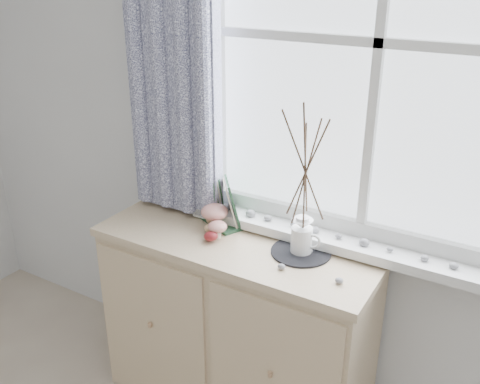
{
  "coord_description": "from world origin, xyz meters",
  "views": [
    {
      "loc": [
        0.85,
        0.1,
        1.91
      ],
      "look_at": [
        -0.1,
        1.7,
        1.1
      ],
      "focal_mm": 40.0,
      "sensor_mm": 36.0,
      "label": 1
    }
  ],
  "objects_px": {
    "toadstool_cluster": "(215,216)",
    "twig_pitcher": "(305,166)",
    "botanical_book": "(214,202)",
    "sideboard": "(235,326)"
  },
  "relations": [
    {
      "from": "sideboard",
      "to": "botanical_book",
      "type": "relative_size",
      "value": 3.96
    },
    {
      "from": "sideboard",
      "to": "twig_pitcher",
      "type": "xyz_separation_m",
      "value": [
        0.27,
        0.05,
        0.79
      ]
    },
    {
      "from": "sideboard",
      "to": "twig_pitcher",
      "type": "bearing_deg",
      "value": 11.09
    },
    {
      "from": "toadstool_cluster",
      "to": "twig_pitcher",
      "type": "bearing_deg",
      "value": 1.67
    },
    {
      "from": "botanical_book",
      "to": "twig_pitcher",
      "type": "xyz_separation_m",
      "value": [
        0.43,
        -0.03,
        0.26
      ]
    },
    {
      "from": "botanical_book",
      "to": "twig_pitcher",
      "type": "height_order",
      "value": "twig_pitcher"
    },
    {
      "from": "twig_pitcher",
      "to": "sideboard",
      "type": "bearing_deg",
      "value": 171.2
    },
    {
      "from": "toadstool_cluster",
      "to": "twig_pitcher",
      "type": "relative_size",
      "value": 0.27
    },
    {
      "from": "botanical_book",
      "to": "twig_pitcher",
      "type": "relative_size",
      "value": 0.48
    },
    {
      "from": "sideboard",
      "to": "toadstool_cluster",
      "type": "bearing_deg",
      "value": 161.24
    }
  ]
}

